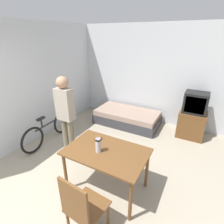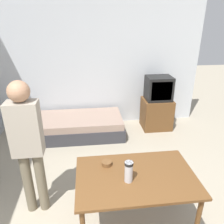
# 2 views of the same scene
# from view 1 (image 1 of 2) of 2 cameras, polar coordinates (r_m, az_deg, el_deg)

# --- Properties ---
(wall_back) EXTENTS (4.87, 0.06, 2.70)m
(wall_back) POSITION_cam_1_polar(r_m,az_deg,el_deg) (5.16, 10.75, 11.77)
(wall_back) COLOR silver
(wall_back) RESTS_ON ground_plane
(wall_left) EXTENTS (0.06, 4.92, 2.70)m
(wall_left) POSITION_cam_1_polar(r_m,az_deg,el_deg) (4.63, -22.33, 9.05)
(wall_left) COLOR silver
(wall_left) RESTS_ON ground_plane
(daybed) EXTENTS (1.81, 0.94, 0.41)m
(daybed) POSITION_cam_1_polar(r_m,az_deg,el_deg) (5.10, 4.94, -1.73)
(daybed) COLOR #333338
(daybed) RESTS_ON ground_plane
(tv) EXTENTS (0.62, 0.52, 1.17)m
(tv) POSITION_cam_1_polar(r_m,az_deg,el_deg) (4.75, 24.85, -1.50)
(tv) COLOR brown
(tv) RESTS_ON ground_plane
(dining_table) EXTENTS (1.26, 0.81, 0.76)m
(dining_table) POSITION_cam_1_polar(r_m,az_deg,el_deg) (2.81, -1.89, -13.96)
(dining_table) COLOR brown
(dining_table) RESTS_ON ground_plane
(wooden_chair) EXTENTS (0.47, 0.47, 0.99)m
(wooden_chair) POSITION_cam_1_polar(r_m,az_deg,el_deg) (2.35, -10.03, -28.28)
(wooden_chair) COLOR brown
(wooden_chair) RESTS_ON ground_plane
(bicycle) EXTENTS (0.14, 1.57, 0.71)m
(bicycle) POSITION_cam_1_polar(r_m,az_deg,el_deg) (4.47, -19.96, -5.49)
(bicycle) COLOR black
(bicycle) RESTS_ON ground_plane
(person_standing) EXTENTS (0.34, 0.23, 1.71)m
(person_standing) POSITION_cam_1_polar(r_m,az_deg,el_deg) (3.56, -14.89, 0.02)
(person_standing) COLOR #6B604C
(person_standing) RESTS_ON ground_plane
(thermos_flask) EXTENTS (0.09, 0.09, 0.23)m
(thermos_flask) POSITION_cam_1_polar(r_m,az_deg,el_deg) (2.68, -4.54, -10.53)
(thermos_flask) COLOR #B7B7BC
(thermos_flask) RESTS_ON dining_table
(mate_bowl) EXTENTS (0.11, 0.11, 0.05)m
(mate_bowl) POSITION_cam_1_polar(r_m,az_deg,el_deg) (3.02, -4.67, -8.49)
(mate_bowl) COLOR brown
(mate_bowl) RESTS_ON dining_table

